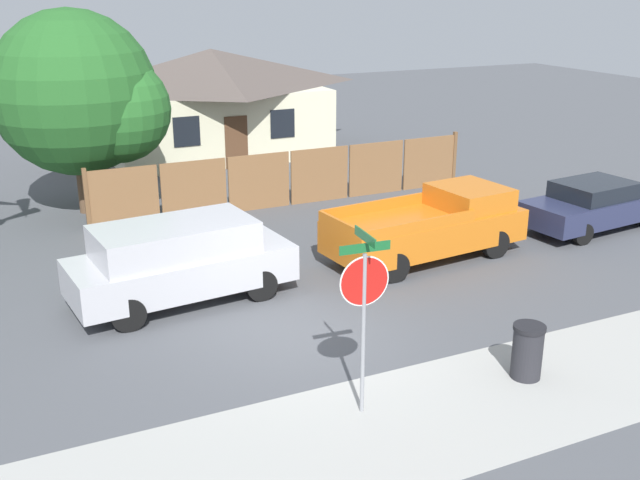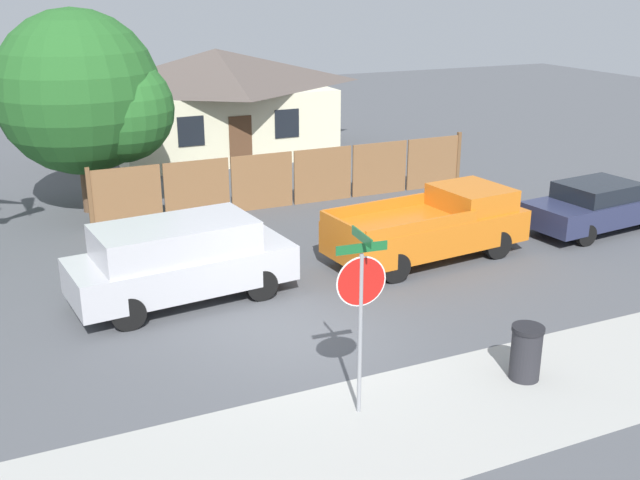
{
  "view_description": "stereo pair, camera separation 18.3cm",
  "coord_description": "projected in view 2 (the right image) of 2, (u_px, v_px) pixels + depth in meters",
  "views": [
    {
      "loc": [
        -5.56,
        -12.51,
        6.8
      ],
      "look_at": [
        0.83,
        1.05,
        1.6
      ],
      "focal_mm": 42.0,
      "sensor_mm": 36.0,
      "label": 1
    },
    {
      "loc": [
        -5.39,
        -12.59,
        6.8
      ],
      "look_at": [
        0.83,
        1.05,
        1.6
      ],
      "focal_mm": 42.0,
      "sensor_mm": 36.0,
      "label": 2
    }
  ],
  "objects": [
    {
      "name": "parked_sedan",
      "position": [
        599.0,
        205.0,
        21.4
      ],
      "size": [
        4.8,
        2.24,
        1.42
      ],
      "rotation": [
        0.0,
        0.0,
        0.1
      ],
      "color": "#282D4C",
      "rests_on": "ground"
    },
    {
      "name": "sidewalk_strip",
      "position": [
        393.0,
        426.0,
        12.07
      ],
      "size": [
        36.0,
        3.2,
        0.01
      ],
      "color": "#A3A39E",
      "rests_on": "ground"
    },
    {
      "name": "wooden_fence",
      "position": [
        293.0,
        178.0,
        23.73
      ],
      "size": [
        12.64,
        0.12,
        1.85
      ],
      "color": "brown",
      "rests_on": "ground"
    },
    {
      "name": "trash_bin",
      "position": [
        526.0,
        352.0,
        13.37
      ],
      "size": [
        0.58,
        0.58,
        1.03
      ],
      "color": "#28282D",
      "rests_on": "ground"
    },
    {
      "name": "house",
      "position": [
        218.0,
        100.0,
        30.43
      ],
      "size": [
        9.15,
        5.98,
        4.26
      ],
      "color": "beige",
      "rests_on": "ground"
    },
    {
      "name": "orange_pickup",
      "position": [
        433.0,
        226.0,
        19.18
      ],
      "size": [
        5.4,
        2.53,
        1.73
      ],
      "rotation": [
        0.0,
        0.0,
        0.1
      ],
      "color": "orange",
      "rests_on": "ground"
    },
    {
      "name": "red_suv",
      "position": [
        180.0,
        259.0,
        16.53
      ],
      "size": [
        5.06,
        2.43,
        1.83
      ],
      "rotation": [
        0.0,
        0.0,
        0.1
      ],
      "color": "#B7B7BC",
      "rests_on": "ground"
    },
    {
      "name": "stop_sign",
      "position": [
        361.0,
        294.0,
        11.8
      ],
      "size": [
        0.86,
        0.77,
        3.15
      ],
      "rotation": [
        0.0,
        0.0,
        -0.08
      ],
      "color": "gray",
      "rests_on": "ground"
    },
    {
      "name": "ground_plane",
      "position": [
        304.0,
        335.0,
        15.17
      ],
      "size": [
        80.0,
        80.0,
        0.0
      ],
      "primitive_type": "plane",
      "color": "#4C4F54"
    },
    {
      "name": "oak_tree",
      "position": [
        87.0,
        96.0,
        22.17
      ],
      "size": [
        5.11,
        4.87,
        6.11
      ],
      "color": "brown",
      "rests_on": "ground"
    }
  ]
}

